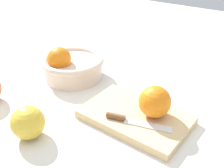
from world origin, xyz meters
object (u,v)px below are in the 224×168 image
Objects in this scene: cutting_board at (135,117)px; orange_on_board at (155,102)px; knife at (129,120)px; bowl at (71,66)px; apple_front_center at (28,122)px.

orange_on_board is (0.04, 0.02, 0.05)m from cutting_board.
knife is at bearing -122.23° from orange_on_board.
cutting_board is at bearing -16.72° from bowl.
orange_on_board reaches higher than cutting_board.
apple_front_center is (0.11, -0.27, -0.00)m from bowl.
cutting_board is (0.28, -0.08, -0.03)m from bowl.
orange_on_board reaches higher than knife.
bowl is 0.29m from cutting_board.
orange_on_board is 0.07m from knife.
orange_on_board is (0.31, -0.06, 0.02)m from bowl.
bowl reaches higher than orange_on_board.
bowl is at bearing 163.28° from cutting_board.
apple_front_center is at bearing -135.92° from orange_on_board.
apple_front_center is (-0.17, -0.18, 0.03)m from cutting_board.
bowl reaches higher than apple_front_center.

